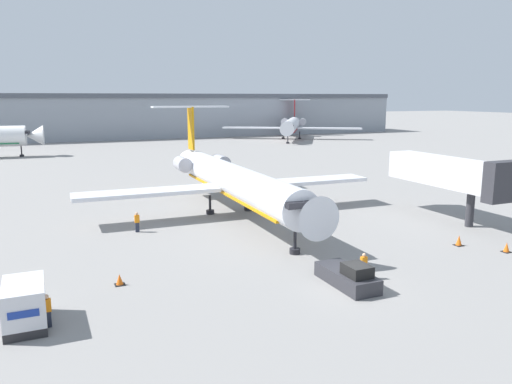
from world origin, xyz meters
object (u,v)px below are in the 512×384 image
Objects in this scene: worker_by_wing at (137,222)px; traffic_cone_left at (120,280)px; airplane_parked_far_left at (291,125)px; worker_near_tug at (364,265)px; jet_bridge at (450,173)px; traffic_cone_right at (459,241)px; airplane_main at (233,180)px; traffic_cone_mid at (507,248)px; worker_on_apron at (47,310)px; pushback_tug at (348,276)px; luggage_cart at (24,305)px.

worker_by_wing is 2.47× the size of traffic_cone_left.
airplane_parked_far_left is at bearing 56.78° from traffic_cone_left.
worker_near_tug is 0.05× the size of airplane_parked_far_left.
jet_bridge is at bearing 30.63° from worker_near_tug.
traffic_cone_right is (22.08, -14.02, -0.51)m from worker_by_wing.
traffic_cone_right is (25.37, -2.15, 0.06)m from traffic_cone_left.
jet_bridge is at bearing -29.80° from airplane_main.
worker_near_tug is 20.25m from worker_by_wing.
worker_by_wing is 97.01m from airplane_parked_far_left.
airplane_main reaches higher than traffic_cone_right.
traffic_cone_mid is at bearing 1.20° from worker_near_tug.
traffic_cone_right is at bearing -128.21° from jet_bridge.
pushback_tug is at bearing -4.36° from worker_on_apron.
pushback_tug is at bearing -61.65° from worker_by_wing.
worker_by_wing reaches higher than traffic_cone_mid.
worker_by_wing is (-9.79, -2.75, -2.52)m from airplane_main.
worker_on_apron is 31.49m from traffic_cone_mid.
airplane_main reaches higher than worker_by_wing.
luggage_cart is 2.05× the size of worker_on_apron.
luggage_cart is (-18.26, -18.41, -2.30)m from airplane_main.
airplane_main is 26.03m from luggage_cart.
jet_bridge is at bearing -14.97° from worker_by_wing.
airplane_main is 20.28m from jet_bridge.
luggage_cart reaches higher than worker_by_wing.
luggage_cart is 32.54m from traffic_cone_mid.
traffic_cone_mid is at bearing -1.83° from luggage_cart.
pushback_tug is at bearing -150.21° from jet_bridge.
luggage_cart is at bearing -124.35° from airplane_parked_far_left.
worker_near_tug is 18.50m from worker_on_apron.
traffic_cone_left is at bearing -105.48° from worker_by_wing.
jet_bridge reaches higher than traffic_cone_left.
airplane_parked_far_left is 2.53× the size of jet_bridge.
worker_by_wing is (-11.04, 16.98, 0.03)m from worker_near_tug.
worker_on_apron is 36.11m from jet_bridge.
worker_by_wing is at bearing 65.40° from worker_on_apron.
worker_on_apron reaches higher than worker_near_tug.
pushback_tug is (-0.32, -20.30, -2.84)m from airplane_main.
worker_on_apron is 114.62m from airplane_parked_far_left.
traffic_cone_mid reaches higher than traffic_cone_left.
traffic_cone_right is (12.61, 3.53, -0.19)m from pushback_tug.
luggage_cart is 17.81m from worker_by_wing.
worker_on_apron reaches higher than traffic_cone_mid.
traffic_cone_left is at bearing 36.19° from luggage_cart.
traffic_cone_mid is at bearing -109.46° from jet_bridge.
luggage_cart is at bearing -134.76° from airplane_main.
airplane_parked_far_left reaches higher than pushback_tug.
worker_on_apron is 2.48× the size of traffic_cone_left.
airplane_main is at bearing 89.11° from pushback_tug.
luggage_cart is 5.07× the size of traffic_cone_left.
airplane_main is 2.47× the size of jet_bridge.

